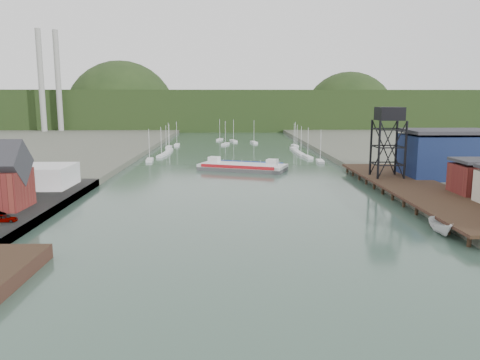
{
  "coord_description": "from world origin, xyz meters",
  "views": [
    {
      "loc": [
        -1.64,
        -48.39,
        19.68
      ],
      "look_at": [
        0.57,
        43.26,
        4.0
      ],
      "focal_mm": 35.0,
      "sensor_mm": 36.0,
      "label": 1
    }
  ],
  "objects_px": {
    "motorboat": "(441,227)",
    "car_west_a": "(5,218)",
    "lift_tower": "(389,118)",
    "chain_ferry": "(243,167)"
  },
  "relations": [
    {
      "from": "car_west_a",
      "to": "lift_tower",
      "type": "bearing_deg",
      "value": -61.18
    },
    {
      "from": "chain_ferry",
      "to": "lift_tower",
      "type": "bearing_deg",
      "value": -17.02
    },
    {
      "from": "lift_tower",
      "to": "car_west_a",
      "type": "relative_size",
      "value": 4.65
    },
    {
      "from": "lift_tower",
      "to": "car_west_a",
      "type": "height_order",
      "value": "lift_tower"
    },
    {
      "from": "motorboat",
      "to": "car_west_a",
      "type": "bearing_deg",
      "value": 179.41
    },
    {
      "from": "lift_tower",
      "to": "chain_ferry",
      "type": "bearing_deg",
      "value": 142.17
    },
    {
      "from": "chain_ferry",
      "to": "motorboat",
      "type": "xyz_separation_m",
      "value": [
        27.39,
        -65.63,
        0.19
      ]
    },
    {
      "from": "lift_tower",
      "to": "motorboat",
      "type": "distance_m",
      "value": 43.07
    },
    {
      "from": "motorboat",
      "to": "chain_ferry",
      "type": "bearing_deg",
      "value": 114.58
    },
    {
      "from": "lift_tower",
      "to": "motorboat",
      "type": "xyz_separation_m",
      "value": [
        -5.34,
        -40.21,
        -14.45
      ]
    }
  ]
}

